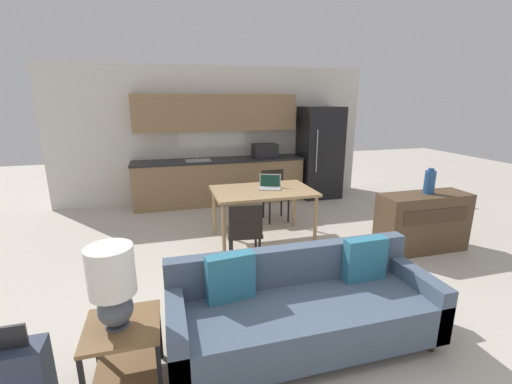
{
  "coord_description": "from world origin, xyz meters",
  "views": [
    {
      "loc": [
        -1.09,
        -2.42,
        2.05
      ],
      "look_at": [
        -0.01,
        1.5,
        0.95
      ],
      "focal_mm": 24.0,
      "sensor_mm": 36.0,
      "label": 1
    }
  ],
  "objects": [
    {
      "name": "table_lamp",
      "position": [
        -1.48,
        -0.18,
        0.86
      ],
      "size": [
        0.31,
        0.31,
        0.6
      ],
      "color": "#4C515B",
      "rests_on": "side_table"
    },
    {
      "name": "dining_chair_near_left",
      "position": [
        -0.18,
        1.4,
        0.5
      ],
      "size": [
        0.47,
        0.47,
        0.86
      ],
      "rotation": [
        0.0,
        0.0,
        3.01
      ],
      "color": "black",
      "rests_on": "ground_plane"
    },
    {
      "name": "side_table",
      "position": [
        -1.45,
        -0.17,
        0.35
      ],
      "size": [
        0.51,
        0.51,
        0.52
      ],
      "color": "brown",
      "rests_on": "ground_plane"
    },
    {
      "name": "laptop",
      "position": [
        0.42,
        2.27,
        0.83
      ],
      "size": [
        0.39,
        0.35,
        0.2
      ],
      "rotation": [
        0.0,
        0.0,
        -0.34
      ],
      "color": "#B7BABC",
      "rests_on": "dining_table"
    },
    {
      "name": "dining_chair_far_right",
      "position": [
        0.75,
        3.04,
        0.5
      ],
      "size": [
        0.43,
        0.43,
        0.86
      ],
      "rotation": [
        0.0,
        0.0,
        0.02
      ],
      "color": "black",
      "rests_on": "ground_plane"
    },
    {
      "name": "couch",
      "position": [
        -0.03,
        -0.06,
        0.33
      ],
      "size": [
        2.24,
        0.8,
        0.85
      ],
      "color": "#3D2D1E",
      "rests_on": "ground_plane"
    },
    {
      "name": "ground_plane",
      "position": [
        0.0,
        0.0,
        0.0
      ],
      "size": [
        20.0,
        20.0,
        0.0
      ],
      "primitive_type": "plane",
      "color": "beige"
    },
    {
      "name": "vase",
      "position": [
        2.38,
        1.29,
        0.97
      ],
      "size": [
        0.14,
        0.14,
        0.35
      ],
      "color": "#234C84",
      "rests_on": "credenza"
    },
    {
      "name": "suitcase",
      "position": [
        -2.14,
        -0.23,
        0.27
      ],
      "size": [
        0.43,
        0.22,
        0.68
      ],
      "color": "#2D384C",
      "rests_on": "ground_plane"
    },
    {
      "name": "dining_table",
      "position": [
        0.29,
        2.21,
        0.71
      ],
      "size": [
        1.45,
        0.95,
        0.78
      ],
      "color": "tan",
      "rests_on": "ground_plane"
    },
    {
      "name": "kitchen_counter",
      "position": [
        0.02,
        4.33,
        0.84
      ],
      "size": [
        3.39,
        0.65,
        2.15
      ],
      "color": "#8E704C",
      "rests_on": "ground_plane"
    },
    {
      "name": "refrigerator",
      "position": [
        2.15,
        4.22,
        0.96
      ],
      "size": [
        0.82,
        0.75,
        1.91
      ],
      "color": "black",
      "rests_on": "ground_plane"
    },
    {
      "name": "credenza",
      "position": [
        2.32,
        1.27,
        0.41
      ],
      "size": [
        1.26,
        0.45,
        0.81
      ],
      "color": "brown",
      "rests_on": "ground_plane"
    },
    {
      "name": "wall_back",
      "position": [
        -0.0,
        4.63,
        1.35
      ],
      "size": [
        6.4,
        0.07,
        2.7
      ],
      "color": "silver",
      "rests_on": "ground_plane"
    }
  ]
}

